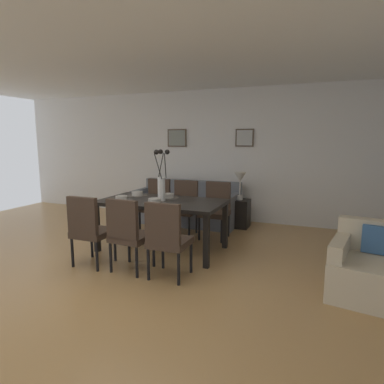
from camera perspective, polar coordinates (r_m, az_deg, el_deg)
ground_plane at (r=4.15m, az=-13.80°, el=-13.91°), size 9.00×9.00×0.00m
back_wall_panel at (r=6.74m, az=2.10°, el=6.49°), size 9.00×0.10×2.60m
ceiling_panel at (r=4.29m, az=-11.87°, el=22.90°), size 9.00×7.20×0.08m
dining_table at (r=4.74m, az=-5.35°, el=-2.37°), size 1.80×0.97×0.74m
dining_chair_near_left at (r=4.33m, az=-17.63°, el=-5.95°), size 0.44×0.44×0.92m
dining_chair_near_right at (r=5.78m, az=-6.26°, el=-1.86°), size 0.44×0.44×0.92m
dining_chair_far_left at (r=4.03m, az=-11.15°, el=-6.82°), size 0.46×0.46×0.92m
dining_chair_far_right at (r=5.55m, az=-1.42°, el=-2.27°), size 0.46×0.46×0.92m
dining_chair_mid_left at (r=3.76m, az=-4.39°, el=-7.81°), size 0.45×0.45×0.92m
dining_chair_mid_right at (r=5.38m, az=4.21°, el=-2.66°), size 0.45×0.45×0.92m
centerpiece_vase at (r=4.68m, az=-5.40°, el=1.92°), size 0.21×0.23×0.73m
placemat_near_left at (r=4.81m, az=-12.28°, el=-1.43°), size 0.32×0.32×0.01m
bowl_near_left at (r=4.81m, az=-12.30°, el=-0.99°), size 0.17×0.17×0.07m
placemat_near_right at (r=5.17m, az=-9.59°, el=-0.62°), size 0.32×0.32×0.01m
bowl_near_right at (r=5.17m, az=-9.61°, el=-0.21°), size 0.17×0.17×0.07m
placemat_far_left at (r=4.54m, az=-6.61°, el=-1.91°), size 0.32×0.32×0.01m
bowl_far_left at (r=4.53m, az=-6.62°, el=-1.45°), size 0.17×0.17×0.07m
placemat_far_right at (r=4.92m, az=-4.21°, el=-1.02°), size 0.32×0.32×0.01m
bowl_far_right at (r=4.91m, az=-4.21°, el=-0.59°), size 0.17×0.17×0.07m
sofa at (r=6.41m, az=-0.96°, el=-2.85°), size 2.04×0.84×0.80m
side_table at (r=6.10m, az=8.31°, el=-3.74°), size 0.36×0.36×0.52m
table_lamp at (r=5.99m, az=8.45°, el=2.17°), size 0.22×0.22×0.51m
armchair at (r=3.91m, az=29.38°, el=-11.82°), size 0.93×0.93×0.75m
framed_picture_left at (r=6.88m, az=-2.65°, el=9.46°), size 0.42×0.03×0.37m
framed_picture_center at (r=6.42m, az=9.23°, el=9.39°), size 0.36×0.03×0.34m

